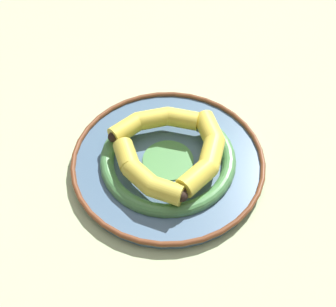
{
  "coord_description": "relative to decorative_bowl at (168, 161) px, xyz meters",
  "views": [
    {
      "loc": [
        -0.33,
        -0.4,
        0.68
      ],
      "look_at": [
        0.02,
        -0.01,
        0.03
      ],
      "focal_mm": 50.0,
      "sensor_mm": 36.0,
      "label": 1
    }
  ],
  "objects": [
    {
      "name": "ground_plane",
      "position": [
        -0.02,
        0.01,
        -0.01
      ],
      "size": [
        2.8,
        2.8,
        0.0
      ],
      "primitive_type": "plane",
      "color": "#B2C693"
    },
    {
      "name": "banana_b",
      "position": [
        -0.07,
        -0.01,
        0.04
      ],
      "size": [
        0.06,
        0.18,
        0.04
      ],
      "rotation": [
        0.0,
        0.0,
        4.75
      ],
      "color": "gold",
      "rests_on": "decorative_bowl"
    },
    {
      "name": "decorative_bowl",
      "position": [
        0.0,
        0.0,
        0.0
      ],
      "size": [
        0.35,
        0.35,
        0.03
      ],
      "color": "slate",
      "rests_on": "ground_plane"
    },
    {
      "name": "banana_c",
      "position": [
        0.04,
        -0.05,
        0.04
      ],
      "size": [
        0.17,
        0.12,
        0.04
      ],
      "rotation": [
        0.0,
        0.0,
        6.89
      ],
      "color": "yellow",
      "rests_on": "decorative_bowl"
    },
    {
      "name": "banana_a",
      "position": [
        0.03,
        0.06,
        0.03
      ],
      "size": [
        0.17,
        0.11,
        0.03
      ],
      "rotation": [
        0.0,
        0.0,
        2.67
      ],
      "color": "yellow",
      "rests_on": "decorative_bowl"
    }
  ]
}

